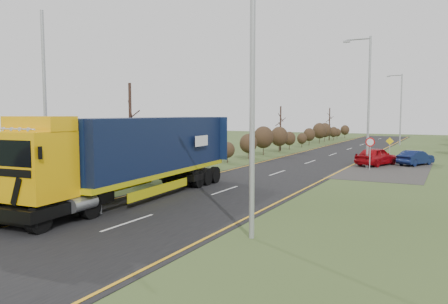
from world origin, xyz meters
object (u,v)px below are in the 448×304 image
Objects in this scene: lorry at (137,152)px; car_red_hatchback at (376,157)px; car_blue_sedan at (416,158)px; speed_sign at (370,147)px; streetlight_near at (249,96)px.

car_red_hatchback is (8.24, 20.01, -1.59)m from lorry.
car_red_hatchback reaches higher than car_blue_sedan.
car_blue_sedan is at bearing -129.01° from car_red_hatchback.
speed_sign is (0.07, -3.49, 0.99)m from car_red_hatchback.
car_red_hatchback is 3.29m from car_blue_sedan.
streetlight_near is at bearing 108.37° from car_blue_sedan.
speed_sign is (8.31, 16.52, -0.60)m from lorry.
lorry reaches higher than speed_sign.
lorry is 3.43× the size of car_red_hatchback.
car_red_hatchback is at bearing 91.17° from speed_sign.
lorry is at bearing -116.69° from speed_sign.
lorry is at bearing 88.89° from car_blue_sedan.
speed_sign is at bearing 87.81° from car_blue_sedan.
car_red_hatchback is 1.77× the size of speed_sign.
car_blue_sedan is at bearing 61.90° from speed_sign.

